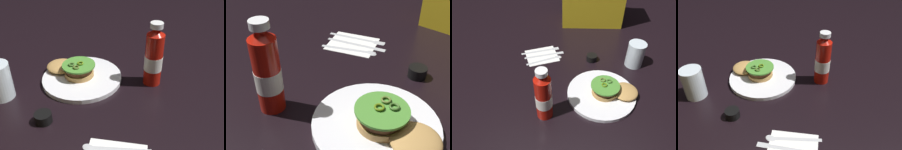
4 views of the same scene
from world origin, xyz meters
The scene contains 6 objects.
ground_plane centered at (0.00, 0.00, 0.00)m, with size 3.00×3.00×0.00m, color black.
dinner_plate centered at (0.10, -0.08, 0.01)m, with size 0.28×0.28×0.02m, color white.
burger_sandwich centered at (0.14, -0.08, 0.04)m, with size 0.20×0.12×0.05m.
ketchup_bottle centered at (-0.13, -0.19, 0.10)m, with size 0.06×0.06×0.23m.
condiment_cup centered at (0.08, 0.16, 0.02)m, with size 0.05×0.05×0.03m, color black.
spoon_utensil centered at (-0.14, 0.16, 0.00)m, with size 0.17×0.09×0.00m.
Camera 1 is at (-0.37, 0.56, 0.54)m, focal length 41.89 mm.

